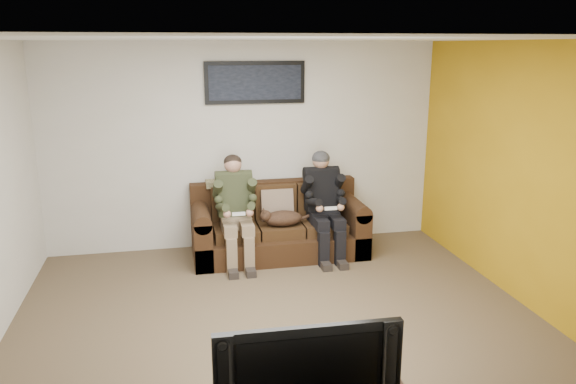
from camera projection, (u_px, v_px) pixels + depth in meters
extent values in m
plane|color=brown|center=(280.00, 322.00, 5.34)|extent=(5.00, 5.00, 0.00)
plane|color=silver|center=(278.00, 39.00, 4.68)|extent=(5.00, 5.00, 0.00)
plane|color=beige|center=(245.00, 146.00, 7.14)|extent=(5.00, 0.00, 5.00)
plane|color=beige|center=(363.00, 296.00, 2.88)|extent=(5.00, 0.00, 5.00)
plane|color=beige|center=(528.00, 176.00, 5.51)|extent=(0.00, 4.50, 4.50)
plane|color=#BA8912|center=(528.00, 176.00, 5.51)|extent=(0.00, 4.50, 4.50)
cube|color=#321D0F|center=(279.00, 243.00, 7.02)|extent=(2.12, 0.92, 0.29)
cube|color=#321D0F|center=(273.00, 202.00, 7.26)|extent=(2.12, 0.19, 0.58)
cube|color=#321D0F|center=(202.00, 238.00, 6.80)|extent=(0.21, 0.92, 0.58)
cube|color=#321D0F|center=(352.00, 227.00, 7.18)|extent=(0.21, 0.92, 0.58)
cylinder|color=#321D0F|center=(201.00, 215.00, 6.72)|extent=(0.21, 0.92, 0.21)
cylinder|color=#321D0F|center=(353.00, 206.00, 7.11)|extent=(0.21, 0.92, 0.21)
cube|color=#3A2411|center=(236.00, 231.00, 6.82)|extent=(0.53, 0.58, 0.14)
cube|color=#3A2411|center=(232.00, 203.00, 7.00)|extent=(0.53, 0.14, 0.42)
cube|color=#3A2411|center=(280.00, 228.00, 6.92)|extent=(0.53, 0.58, 0.14)
cube|color=#3A2411|center=(275.00, 201.00, 7.11)|extent=(0.53, 0.14, 0.42)
cube|color=#3A2411|center=(322.00, 225.00, 7.03)|extent=(0.53, 0.58, 0.14)
cube|color=#3A2411|center=(317.00, 198.00, 7.22)|extent=(0.53, 0.14, 0.42)
cube|color=#816855|center=(277.00, 205.00, 7.01)|extent=(0.41, 0.19, 0.40)
cube|color=tan|center=(223.00, 183.00, 7.04)|extent=(0.43, 0.21, 0.08)
cube|color=#826B51|center=(236.00, 221.00, 6.75)|extent=(0.36, 0.30, 0.14)
cube|color=#313620|center=(234.00, 195.00, 6.77)|extent=(0.40, 0.30, 0.53)
cylinder|color=#313620|center=(233.00, 178.00, 6.74)|extent=(0.44, 0.18, 0.18)
sphere|color=#AD7863|center=(233.00, 164.00, 6.72)|extent=(0.21, 0.21, 0.21)
cube|color=#826B51|center=(229.00, 228.00, 6.55)|extent=(0.15, 0.42, 0.13)
cube|color=#826B51|center=(246.00, 227.00, 6.59)|extent=(0.15, 0.42, 0.13)
cube|color=#826B51|center=(232.00, 256.00, 6.43)|extent=(0.12, 0.13, 0.42)
cube|color=#826B51|center=(249.00, 254.00, 6.47)|extent=(0.12, 0.13, 0.42)
cube|color=black|center=(233.00, 272.00, 6.39)|extent=(0.11, 0.26, 0.08)
cube|color=black|center=(250.00, 271.00, 6.43)|extent=(0.11, 0.26, 0.08)
cylinder|color=#313620|center=(218.00, 189.00, 6.64)|extent=(0.11, 0.30, 0.28)
cylinder|color=#313620|center=(251.00, 188.00, 6.72)|extent=(0.11, 0.30, 0.28)
cylinder|color=#313620|center=(222.00, 207.00, 6.48)|extent=(0.14, 0.32, 0.15)
cylinder|color=#313620|center=(252.00, 206.00, 6.55)|extent=(0.14, 0.32, 0.15)
sphere|color=#AD7863|center=(227.00, 214.00, 6.39)|extent=(0.09, 0.09, 0.09)
sphere|color=#AD7863|center=(250.00, 213.00, 6.44)|extent=(0.09, 0.09, 0.09)
cube|color=white|center=(239.00, 214.00, 6.39)|extent=(0.15, 0.04, 0.03)
ellipsoid|color=black|center=(233.00, 162.00, 6.72)|extent=(0.22, 0.22, 0.17)
cube|color=black|center=(323.00, 216.00, 6.97)|extent=(0.36, 0.30, 0.14)
cube|color=black|center=(321.00, 190.00, 6.99)|extent=(0.40, 0.30, 0.53)
cylinder|color=black|center=(321.00, 174.00, 6.96)|extent=(0.44, 0.18, 0.18)
sphere|color=#A7775D|center=(321.00, 161.00, 6.93)|extent=(0.21, 0.21, 0.21)
cube|color=black|center=(319.00, 222.00, 6.77)|extent=(0.15, 0.42, 0.13)
cube|color=black|center=(335.00, 221.00, 6.81)|extent=(0.15, 0.42, 0.13)
cube|color=black|center=(323.00, 249.00, 6.65)|extent=(0.12, 0.13, 0.42)
cube|color=black|center=(340.00, 247.00, 6.69)|extent=(0.12, 0.13, 0.42)
cube|color=black|center=(325.00, 265.00, 6.61)|extent=(0.11, 0.26, 0.08)
cube|color=black|center=(341.00, 263.00, 6.65)|extent=(0.11, 0.26, 0.08)
cylinder|color=black|center=(307.00, 185.00, 6.86)|extent=(0.11, 0.30, 0.28)
cylinder|color=black|center=(338.00, 183.00, 6.94)|extent=(0.11, 0.30, 0.28)
cylinder|color=black|center=(314.00, 202.00, 6.70)|extent=(0.14, 0.32, 0.15)
cylinder|color=black|center=(341.00, 200.00, 6.77)|extent=(0.14, 0.32, 0.15)
sphere|color=#A7775D|center=(320.00, 209.00, 6.60)|extent=(0.09, 0.09, 0.09)
sphere|color=#A7775D|center=(341.00, 207.00, 6.66)|extent=(0.09, 0.09, 0.09)
cube|color=white|center=(331.00, 208.00, 6.61)|extent=(0.15, 0.04, 0.03)
ellipsoid|color=black|center=(321.00, 158.00, 6.93)|extent=(0.22, 0.22, 0.19)
ellipsoid|color=#482C1C|center=(283.00, 218.00, 6.78)|extent=(0.47, 0.26, 0.19)
sphere|color=#482C1C|center=(266.00, 216.00, 6.70)|extent=(0.14, 0.14, 0.14)
cone|color=#482C1C|center=(264.00, 211.00, 6.64)|extent=(0.04, 0.04, 0.04)
cone|color=#482C1C|center=(263.00, 209.00, 6.71)|extent=(0.04, 0.04, 0.04)
cylinder|color=#482C1C|center=(301.00, 219.00, 6.89)|extent=(0.26, 0.13, 0.08)
cube|color=black|center=(255.00, 83.00, 6.93)|extent=(1.25, 0.04, 0.52)
cube|color=black|center=(255.00, 83.00, 6.91)|extent=(1.15, 0.01, 0.42)
imported|color=black|center=(305.00, 366.00, 3.26)|extent=(1.08, 0.17, 0.62)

